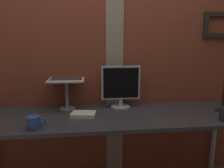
% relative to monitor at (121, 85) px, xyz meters
% --- Properties ---
extents(brick_wall_back, '(3.59, 0.16, 2.66)m').
position_rel_monitor_xyz_m(brick_wall_back, '(-0.14, 0.18, 0.33)').
color(brick_wall_back, brown).
rests_on(brick_wall_back, ground_plane).
extents(desk, '(2.36, 0.67, 0.78)m').
position_rel_monitor_xyz_m(desk, '(-0.10, -0.22, -0.29)').
color(desk, '#333338').
rests_on(desk, ground_plane).
extents(monitor, '(0.37, 0.18, 0.40)m').
position_rel_monitor_xyz_m(monitor, '(0.00, 0.00, 0.00)').
color(monitor, '#ADB2B7').
rests_on(monitor, desk).
extents(laptop_stand, '(0.28, 0.22, 0.27)m').
position_rel_monitor_xyz_m(laptop_stand, '(-0.50, 0.00, -0.04)').
color(laptop_stand, gray).
rests_on(laptop_stand, desk).
extents(laptop, '(0.32, 0.32, 0.22)m').
position_rel_monitor_xyz_m(laptop, '(-0.50, 0.07, 0.11)').
color(laptop, silver).
rests_on(laptop, laptop_stand).
extents(pen_cup, '(0.07, 0.07, 0.17)m').
position_rel_monitor_xyz_m(pen_cup, '(0.76, -0.45, -0.16)').
color(pen_cup, '#262628').
rests_on(pen_cup, desk).
extents(coffee_mug, '(0.13, 0.09, 0.09)m').
position_rel_monitor_xyz_m(coffee_mug, '(-0.69, -0.45, -0.17)').
color(coffee_mug, '#2D4C8C').
rests_on(coffee_mug, desk).
extents(paper_clutter_stack, '(0.22, 0.17, 0.03)m').
position_rel_monitor_xyz_m(paper_clutter_stack, '(-0.35, -0.22, -0.20)').
color(paper_clutter_stack, silver).
rests_on(paper_clutter_stack, desk).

